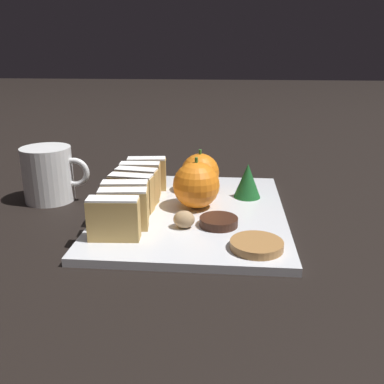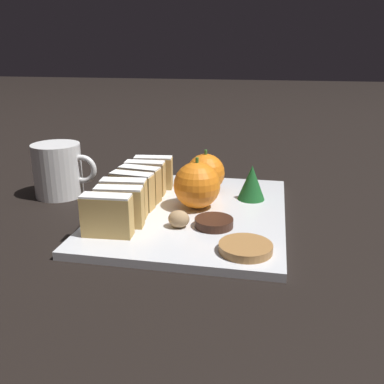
{
  "view_description": "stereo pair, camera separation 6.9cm",
  "coord_description": "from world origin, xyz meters",
  "px_view_note": "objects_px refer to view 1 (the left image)",
  "views": [
    {
      "loc": [
        0.06,
        -0.65,
        0.26
      ],
      "look_at": [
        0.0,
        0.0,
        0.04
      ],
      "focal_mm": 40.0,
      "sensor_mm": 36.0,
      "label": 1
    },
    {
      "loc": [
        0.12,
        -0.64,
        0.26
      ],
      "look_at": [
        0.0,
        0.0,
        0.04
      ],
      "focal_mm": 40.0,
      "sensor_mm": 36.0,
      "label": 2
    }
  ],
  "objects_px": {
    "orange_near": "(196,185)",
    "walnut": "(184,219)",
    "coffee_mug": "(49,174)",
    "chocolate_cookie": "(219,222)",
    "orange_far": "(200,173)"
  },
  "relations": [
    {
      "from": "orange_near",
      "to": "walnut",
      "type": "distance_m",
      "value": 0.09
    },
    {
      "from": "coffee_mug",
      "to": "orange_near",
      "type": "bearing_deg",
      "value": -9.49
    },
    {
      "from": "orange_near",
      "to": "walnut",
      "type": "height_order",
      "value": "orange_near"
    },
    {
      "from": "chocolate_cookie",
      "to": "coffee_mug",
      "type": "distance_m",
      "value": 0.33
    },
    {
      "from": "orange_far",
      "to": "coffee_mug",
      "type": "distance_m",
      "value": 0.27
    },
    {
      "from": "orange_far",
      "to": "walnut",
      "type": "xyz_separation_m",
      "value": [
        -0.01,
        -0.17,
        -0.02
      ]
    },
    {
      "from": "walnut",
      "to": "chocolate_cookie",
      "type": "xyz_separation_m",
      "value": [
        0.05,
        0.01,
        -0.01
      ]
    },
    {
      "from": "chocolate_cookie",
      "to": "walnut",
      "type": "bearing_deg",
      "value": -167.11
    },
    {
      "from": "coffee_mug",
      "to": "chocolate_cookie",
      "type": "bearing_deg",
      "value": -21.2
    },
    {
      "from": "orange_far",
      "to": "coffee_mug",
      "type": "relative_size",
      "value": 0.65
    },
    {
      "from": "orange_near",
      "to": "coffee_mug",
      "type": "relative_size",
      "value": 0.71
    },
    {
      "from": "orange_far",
      "to": "walnut",
      "type": "height_order",
      "value": "orange_far"
    },
    {
      "from": "walnut",
      "to": "coffee_mug",
      "type": "height_order",
      "value": "coffee_mug"
    },
    {
      "from": "orange_near",
      "to": "walnut",
      "type": "bearing_deg",
      "value": -97.59
    },
    {
      "from": "chocolate_cookie",
      "to": "coffee_mug",
      "type": "xyz_separation_m",
      "value": [
        -0.31,
        0.12,
        0.03
      ]
    }
  ]
}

